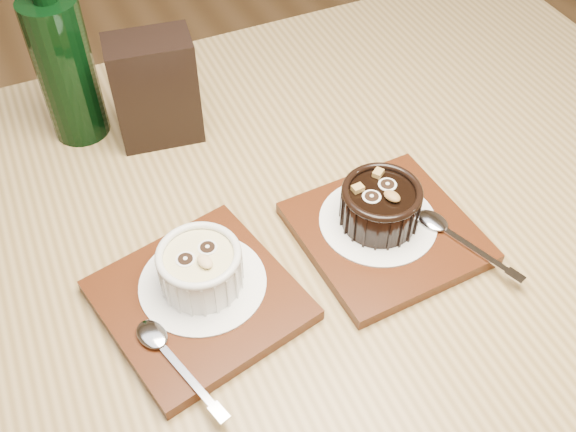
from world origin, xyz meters
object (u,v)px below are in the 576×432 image
table (271,285)px  condiment_stand (155,90)px  ramekin_dark (381,204)px  ramekin_white (200,267)px  tray_right (386,233)px  tray_left (199,300)px  green_bottle (64,65)px

table → condiment_stand: 0.27m
table → ramekin_dark: 0.18m
ramekin_white → condiment_stand: bearing=70.2°
tray_right → ramekin_white: bearing=174.4°
tray_left → green_bottle: bearing=96.0°
ramekin_white → ramekin_dark: bearing=-11.8°
tray_left → tray_right: size_ratio=1.00×
table → tray_right: 0.16m
tray_left → tray_right: 0.22m
tray_left → ramekin_dark: bearing=1.2°
tray_right → green_bottle: bearing=127.2°
table → tray_right: tray_right is taller
ramekin_white → green_bottle: size_ratio=0.33×
table → tray_right: bearing=-27.4°
table → condiment_stand: (-0.05, 0.22, 0.16)m
table → ramekin_dark: ramekin_dark is taller
ramekin_dark → ramekin_white: bearing=160.0°
condiment_stand → ramekin_white: bearing=-100.1°
condiment_stand → tray_right: bearing=-59.6°
tray_left → ramekin_dark: 0.22m
ramekin_dark → condiment_stand: condiment_stand is taller
ramekin_dark → condiment_stand: (-0.16, 0.26, 0.03)m
table → tray_left: tray_left is taller
table → tray_left: 0.15m
condiment_stand → green_bottle: 0.11m
table → ramekin_white: ramekin_white is taller
green_bottle → ramekin_white: bearing=-82.0°
table → ramekin_dark: (0.11, -0.05, 0.13)m
ramekin_white → ramekin_dark: ramekin_dark is taller
ramekin_white → green_bottle: bearing=88.3°
table → condiment_stand: condiment_stand is taller
table → green_bottle: 0.36m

